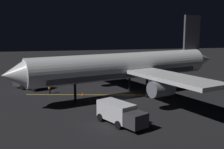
{
  "coord_description": "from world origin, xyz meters",
  "views": [
    {
      "loc": [
        -39.51,
        10.93,
        10.42
      ],
      "look_at": [
        0.0,
        2.0,
        3.5
      ],
      "focal_mm": 43.43,
      "sensor_mm": 36.0,
      "label": 1
    }
  ],
  "objects_px": {
    "ground_crew_worker": "(49,88)",
    "traffic_cone_near_right": "(83,94)",
    "baggage_truck": "(30,82)",
    "airliner": "(128,67)",
    "catering_truck": "(120,114)",
    "traffic_cone_near_left": "(75,89)"
  },
  "relations": [
    {
      "from": "ground_crew_worker",
      "to": "traffic_cone_near_right",
      "type": "xyz_separation_m",
      "value": [
        -2.55,
        -5.03,
        -0.64
      ]
    },
    {
      "from": "ground_crew_worker",
      "to": "traffic_cone_near_right",
      "type": "relative_size",
      "value": 3.16
    },
    {
      "from": "baggage_truck",
      "to": "ground_crew_worker",
      "type": "distance_m",
      "value": 5.34
    },
    {
      "from": "traffic_cone_near_right",
      "to": "airliner",
      "type": "bearing_deg",
      "value": -102.81
    },
    {
      "from": "airliner",
      "to": "traffic_cone_near_right",
      "type": "height_order",
      "value": "airliner"
    },
    {
      "from": "ground_crew_worker",
      "to": "traffic_cone_near_right",
      "type": "distance_m",
      "value": 5.68
    },
    {
      "from": "catering_truck",
      "to": "ground_crew_worker",
      "type": "xyz_separation_m",
      "value": [
        16.33,
        7.53,
        -0.35
      ]
    },
    {
      "from": "airliner",
      "to": "traffic_cone_near_left",
      "type": "relative_size",
      "value": 65.89
    },
    {
      "from": "baggage_truck",
      "to": "traffic_cone_near_left",
      "type": "relative_size",
      "value": 10.08
    },
    {
      "from": "catering_truck",
      "to": "traffic_cone_near_left",
      "type": "distance_m",
      "value": 18.13
    },
    {
      "from": "traffic_cone_near_left",
      "to": "traffic_cone_near_right",
      "type": "bearing_deg",
      "value": -167.59
    },
    {
      "from": "airliner",
      "to": "ground_crew_worker",
      "type": "bearing_deg",
      "value": 70.98
    },
    {
      "from": "catering_truck",
      "to": "traffic_cone_near_right",
      "type": "height_order",
      "value": "catering_truck"
    },
    {
      "from": "baggage_truck",
      "to": "traffic_cone_near_left",
      "type": "xyz_separation_m",
      "value": [
        -2.68,
        -7.5,
        -1.05
      ]
    },
    {
      "from": "baggage_truck",
      "to": "catering_truck",
      "type": "bearing_deg",
      "value": -152.02
    },
    {
      "from": "baggage_truck",
      "to": "traffic_cone_near_right",
      "type": "distance_m",
      "value": 10.77
    },
    {
      "from": "baggage_truck",
      "to": "traffic_cone_near_right",
      "type": "relative_size",
      "value": 10.08
    },
    {
      "from": "airliner",
      "to": "catering_truck",
      "type": "bearing_deg",
      "value": 160.07
    },
    {
      "from": "catering_truck",
      "to": "traffic_cone_near_left",
      "type": "xyz_separation_m",
      "value": [
        17.79,
        3.37,
        -0.99
      ]
    },
    {
      "from": "traffic_cone_near_left",
      "to": "catering_truck",
      "type": "bearing_deg",
      "value": -169.27
    },
    {
      "from": "catering_truck",
      "to": "traffic_cone_near_right",
      "type": "bearing_deg",
      "value": 10.24
    },
    {
      "from": "airliner",
      "to": "baggage_truck",
      "type": "xyz_separation_m",
      "value": [
        8.26,
        15.3,
        -3.3
      ]
    }
  ]
}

